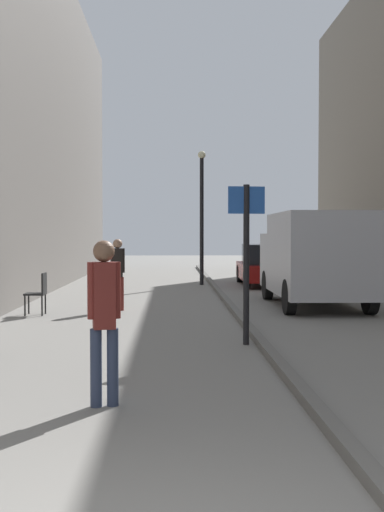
{
  "coord_description": "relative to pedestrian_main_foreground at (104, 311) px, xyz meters",
  "views": [
    {
      "loc": [
        0.14,
        -2.73,
        1.79
      ],
      "look_at": [
        0.64,
        12.71,
        1.27
      ],
      "focal_mm": 44.64,
      "sensor_mm": 36.0,
      "label": 1
    }
  ],
  "objects": [
    {
      "name": "delivery_van",
      "position": [
        4.25,
        9.08,
        0.25
      ],
      "size": [
        2.06,
        4.88,
        2.31
      ],
      "rotation": [
        0.0,
        0.0,
        -0.01
      ],
      "color": "#B7B7BC",
      "rests_on": "ground_plane"
    },
    {
      "name": "street_sign_post",
      "position": [
        1.91,
        3.66,
        0.54
      ],
      "size": [
        0.6,
        0.1,
        2.6
      ],
      "rotation": [
        0.0,
        0.0,
        3.23
      ],
      "color": "black",
      "rests_on": "ground_plane"
    },
    {
      "name": "pedestrian_main_foreground",
      "position": [
        0.0,
        0.0,
        0.0
      ],
      "size": [
        0.34,
        0.23,
        1.73
      ],
      "rotation": [
        0.0,
        0.0,
        0.21
      ],
      "color": "#2D3851",
      "rests_on": "ground_plane"
    },
    {
      "name": "ground_plane",
      "position": [
        0.56,
        8.13,
        -1.0
      ],
      "size": [
        80.0,
        80.0,
        0.0
      ],
      "primitive_type": "plane",
      "color": "gray"
    },
    {
      "name": "kerb_strip",
      "position": [
        2.14,
        8.13,
        -0.94
      ],
      "size": [
        0.16,
        40.0,
        0.12
      ],
      "primitive_type": "cube",
      "color": "#615F5B",
      "rests_on": "ground_plane"
    },
    {
      "name": "pedestrian_mid_block",
      "position": [
        -0.57,
        8.38,
        -0.03
      ],
      "size": [
        0.33,
        0.22,
        1.69
      ],
      "rotation": [
        0.0,
        0.0,
        0.19
      ],
      "color": "maroon",
      "rests_on": "ground_plane"
    },
    {
      "name": "parked_car",
      "position": [
        4.05,
        15.72,
        -0.29
      ],
      "size": [
        1.93,
        4.24,
        1.45
      ],
      "rotation": [
        0.0,
        0.0,
        -0.03
      ],
      "color": "maroon",
      "rests_on": "ground_plane"
    },
    {
      "name": "cafe_chair_near_window",
      "position": [
        -2.25,
        7.62,
        -0.45
      ],
      "size": [
        0.44,
        0.44,
        0.94
      ],
      "rotation": [
        0.0,
        0.0,
        1.57
      ],
      "color": "black",
      "rests_on": "ground_plane"
    },
    {
      "name": "lamp_post",
      "position": [
        1.78,
        16.01,
        1.72
      ],
      "size": [
        0.28,
        0.28,
        4.76
      ],
      "color": "black",
      "rests_on": "ground_plane"
    }
  ]
}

